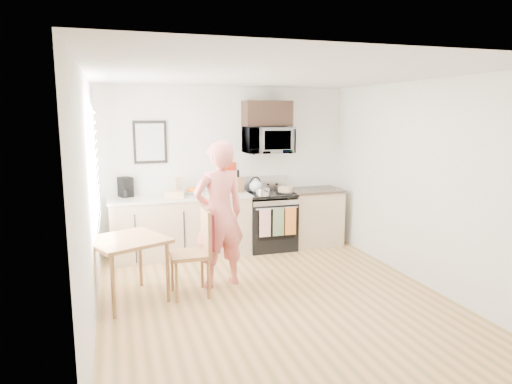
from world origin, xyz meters
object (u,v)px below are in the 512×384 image
object	(u,v)px
microwave	(268,140)
chair	(201,240)
range	(270,222)
dining_table	(127,246)
cake	(285,190)
person	(219,215)

from	to	relation	value
microwave	chair	bearing A→B (deg)	-130.20
range	dining_table	size ratio (longest dim) A/B	1.25
microwave	dining_table	size ratio (longest dim) A/B	0.82
microwave	dining_table	bearing A→B (deg)	-144.31
microwave	cake	xyz separation A→B (m)	(0.23, -0.19, -0.79)
microwave	chair	xyz separation A→B (m)	(-1.41, -1.67, -1.08)
range	dining_table	bearing A→B (deg)	-146.08
microwave	person	size ratio (longest dim) A/B	0.41
person	chair	world-z (taller)	person
range	person	world-z (taller)	person
dining_table	chair	bearing A→B (deg)	-2.29
microwave	person	distance (m)	2.03
person	cake	xyz separation A→B (m)	(1.37, 1.27, 0.04)
person	dining_table	size ratio (longest dim) A/B	2.00
range	person	xyz separation A→B (m)	(-1.14, -1.36, 0.49)
microwave	chair	distance (m)	2.44
range	cake	xyz separation A→B (m)	(0.23, -0.08, 0.53)
range	microwave	xyz separation A→B (m)	(-0.00, 0.10, 1.32)
dining_table	range	bearing A→B (deg)	33.92
range	cake	bearing A→B (deg)	-20.07
dining_table	microwave	bearing A→B (deg)	35.69
chair	cake	distance (m)	2.23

